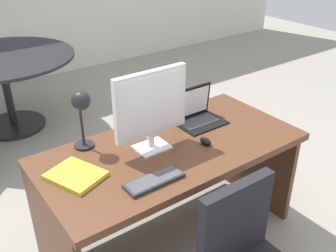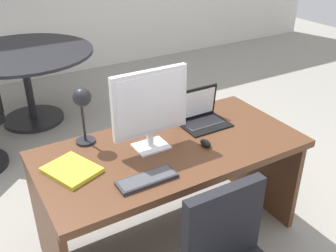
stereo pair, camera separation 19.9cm
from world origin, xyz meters
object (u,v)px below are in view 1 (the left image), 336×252
desk (168,169)px  monitor (151,106)px  laptop (195,111)px  meeting_table (4,74)px  desk_lamp (82,108)px  mouse (206,141)px  keyboard (154,180)px  book (76,175)px

desk → monitor: bearing=176.6°
laptop → meeting_table: 2.25m
desk_lamp → meeting_table: 2.06m
monitor → desk_lamp: size_ratio=1.32×
monitor → laptop: 0.51m
desk → mouse: mouse is taller
desk → meeting_table: meeting_table is taller
monitor → meeting_table: monitor is taller
desk → keyboard: size_ratio=4.98×
monitor → book: 0.56m
meeting_table → monitor: bearing=-83.0°
book → meeting_table: 2.27m
laptop → keyboard: (-0.63, -0.42, -0.06)m
desk → book: size_ratio=4.75×
laptop → keyboard: size_ratio=0.96×
mouse → book: (-0.79, 0.15, -0.01)m
laptop → book: (-0.94, -0.14, -0.06)m
desk → meeting_table: (-0.39, 2.26, 0.05)m
meeting_table → keyboard: bearing=-87.8°
keyboard → book: size_ratio=0.95×
keyboard → monitor: bearing=58.1°
laptop → meeting_table: laptop is taller
mouse → book: 0.80m
monitor → meeting_table: (-0.28, 2.25, -0.43)m
desk_lamp → keyboard: bearing=-75.2°
keyboard → mouse: (0.47, 0.14, 0.01)m
desk → keyboard: 0.46m
desk → laptop: size_ratio=5.17×
meeting_table → mouse: bearing=-76.7°
keyboard → book: 0.42m
monitor → laptop: monitor is taller
monitor → book: monitor is taller
mouse → monitor: bearing=152.1°
laptop → desk_lamp: 0.80m
desk → mouse: bearing=-39.5°
laptop → mouse: size_ratio=3.55×
desk_lamp → meeting_table: bearing=88.8°
desk → desk_lamp: bearing=150.8°
keyboard → book: book is taller
desk_lamp → desk: bearing=-29.2°
desk → mouse: (0.18, -0.15, 0.22)m
mouse → book: size_ratio=0.26×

